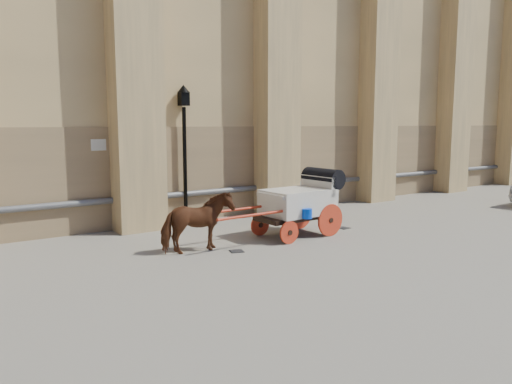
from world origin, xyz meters
TOP-DOWN VIEW (x-y plane):
  - ground at (0.00, 0.00)m, footprint 90.00×90.00m
  - horse at (-0.81, 0.35)m, footprint 1.77×0.90m
  - carriage at (2.50, 0.42)m, footprint 4.22×1.54m
  - street_lamp at (0.60, 3.80)m, footprint 0.40×0.40m
  - drain_grate_near at (0.01, -0.12)m, footprint 0.40×0.40m
  - drain_grate_far at (4.10, 0.38)m, footprint 0.36×0.36m

SIDE VIEW (x-z plane):
  - ground at x=0.00m, z-range 0.00..0.00m
  - drain_grate_near at x=0.01m, z-range 0.00..0.01m
  - drain_grate_far at x=4.10m, z-range 0.00..0.01m
  - horse at x=-0.81m, z-range 0.00..1.46m
  - carriage at x=2.50m, z-range 0.07..1.90m
  - street_lamp at x=0.60m, z-range 0.15..4.41m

